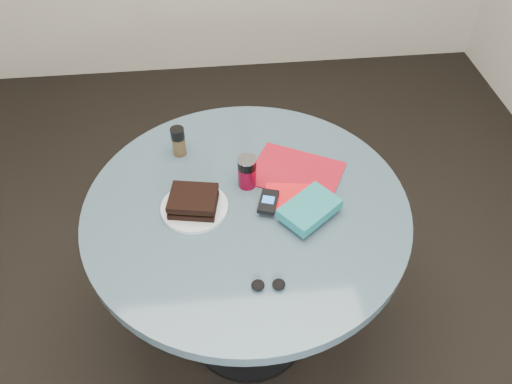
{
  "coord_description": "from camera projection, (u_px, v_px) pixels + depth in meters",
  "views": [
    {
      "loc": [
        -0.08,
        -1.03,
        1.87
      ],
      "look_at": [
        0.03,
        0.0,
        0.8
      ],
      "focal_mm": 35.0,
      "sensor_mm": 36.0,
      "label": 1
    }
  ],
  "objects": [
    {
      "name": "red_book",
      "position": [
        292.0,
        198.0,
        1.53
      ],
      "size": [
        0.18,
        0.13,
        0.01
      ],
      "primitive_type": "cube",
      "rotation": [
        0.0,
        0.0,
        -0.14
      ],
      "color": "red",
      "rests_on": "magazine"
    },
    {
      "name": "novel",
      "position": [
        310.0,
        209.0,
        1.46
      ],
      "size": [
        0.2,
        0.19,
        0.03
      ],
      "primitive_type": "cube",
      "rotation": [
        0.0,
        0.0,
        0.66
      ],
      "color": "#17686F",
      "rests_on": "red_book"
    },
    {
      "name": "mp3_player",
      "position": [
        268.0,
        202.0,
        1.5
      ],
      "size": [
        0.08,
        0.1,
        0.02
      ],
      "color": "black",
      "rests_on": "red_book"
    },
    {
      "name": "pepper_grinder",
      "position": [
        178.0,
        141.0,
        1.65
      ],
      "size": [
        0.06,
        0.06,
        0.11
      ],
      "color": "#47371E",
      "rests_on": "table"
    },
    {
      "name": "table",
      "position": [
        247.0,
        238.0,
        1.64
      ],
      "size": [
        1.0,
        1.0,
        0.75
      ],
      "color": "black",
      "rests_on": "ground"
    },
    {
      "name": "soda_can",
      "position": [
        247.0,
        172.0,
        1.55
      ],
      "size": [
        0.06,
        0.06,
        0.11
      ],
      "color": "maroon",
      "rests_on": "table"
    },
    {
      "name": "headphones",
      "position": [
        268.0,
        285.0,
        1.31
      ],
      "size": [
        0.09,
        0.04,
        0.02
      ],
      "color": "black",
      "rests_on": "table"
    },
    {
      "name": "plate",
      "position": [
        195.0,
        208.0,
        1.51
      ],
      "size": [
        0.22,
        0.22,
        0.01
      ],
      "primitive_type": "cylinder",
      "rotation": [
        0.0,
        0.0,
        -0.1
      ],
      "color": "silver",
      "rests_on": "table"
    },
    {
      "name": "magazine",
      "position": [
        296.0,
        173.0,
        1.62
      ],
      "size": [
        0.35,
        0.32,
        0.01
      ],
      "primitive_type": "cube",
      "rotation": [
        0.0,
        0.0,
        -0.48
      ],
      "color": "maroon",
      "rests_on": "table"
    },
    {
      "name": "sandwich",
      "position": [
        193.0,
        201.0,
        1.48
      ],
      "size": [
        0.16,
        0.14,
        0.05
      ],
      "color": "black",
      "rests_on": "plate"
    },
    {
      "name": "ground",
      "position": [
        249.0,
        326.0,
        2.07
      ],
      "size": [
        4.0,
        4.0,
        0.0
      ],
      "primitive_type": "plane",
      "color": "black",
      "rests_on": "ground"
    }
  ]
}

